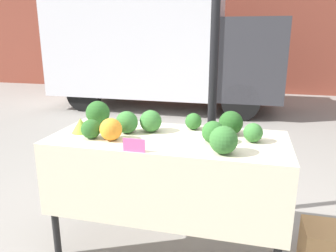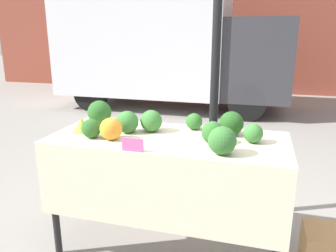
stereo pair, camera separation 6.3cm
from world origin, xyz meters
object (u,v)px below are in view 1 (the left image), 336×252
at_px(parked_truck, 158,47).
at_px(price_sign, 134,145).
at_px(produce_crate, 332,250).
at_px(orange_cauliflower, 111,129).

distance_m(parked_truck, price_sign, 5.41).
distance_m(price_sign, produce_crate, 1.53).
distance_m(orange_cauliflower, produce_crate, 1.71).
bearing_deg(orange_cauliflower, produce_crate, 6.81).
bearing_deg(orange_cauliflower, parked_truck, 102.15).
height_order(parked_truck, orange_cauliflower, parked_truck).
bearing_deg(produce_crate, price_sign, -164.16).
height_order(parked_truck, price_sign, parked_truck).
xyz_separation_m(parked_truck, orange_cauliflower, (1.09, -5.05, -0.36)).
relative_size(price_sign, produce_crate, 0.36).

